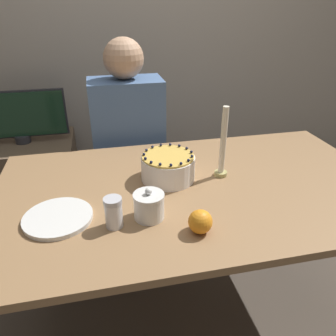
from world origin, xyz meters
The scene contains 12 objects.
ground_plane centered at (0.00, 0.00, 0.00)m, with size 12.00×12.00×0.00m, color #4C4238.
wall_behind centered at (0.00, 1.40, 1.30)m, with size 8.00×0.05×2.60m.
dining_table centered at (0.00, 0.00, 0.64)m, with size 1.62×0.93×0.75m.
cake centered at (-0.10, 0.08, 0.80)m, with size 0.23×0.23×0.12m.
sugar_bowl centered at (-0.22, -0.17, 0.80)m, with size 0.11×0.11×0.12m.
sugar_shaker centered at (-0.35, -0.20, 0.80)m, with size 0.06×0.06×0.11m.
plate_stack centered at (-0.54, -0.12, 0.76)m, with size 0.24×0.24×0.02m.
candle centered at (0.13, 0.06, 0.88)m, with size 0.06×0.06×0.31m.
orange_fruit_0 centered at (-0.07, -0.29, 0.79)m, with size 0.08×0.08×0.08m.
person_man_blue_shirt centered at (-0.21, 0.66, 0.55)m, with size 0.40×0.34×1.26m.
side_cabinet centered at (-0.88, 1.10, 0.28)m, with size 0.64×0.50×0.56m.
tv_monitor centered at (-0.88, 1.11, 0.75)m, with size 0.62×0.10×0.35m.
Camera 1 is at (-0.36, -1.11, 1.44)m, focal length 35.00 mm.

